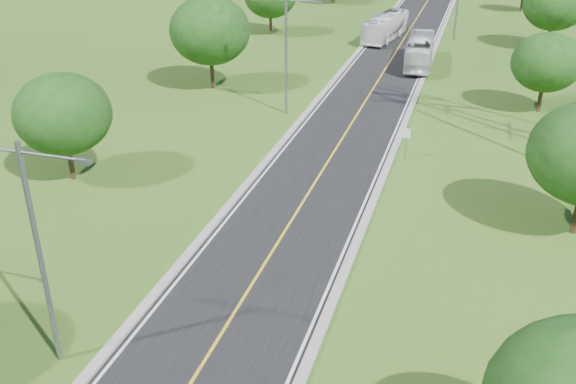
% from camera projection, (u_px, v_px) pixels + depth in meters
% --- Properties ---
extents(ground, '(260.00, 260.00, 0.00)m').
position_uv_depth(ground, '(383.00, 73.00, 67.07)').
color(ground, '#2E4F16').
rests_on(ground, ground).
extents(road, '(8.00, 150.00, 0.06)m').
position_uv_depth(road, '(392.00, 59.00, 72.20)').
color(road, black).
rests_on(road, ground).
extents(curb_left, '(0.50, 150.00, 0.22)m').
position_uv_depth(curb_left, '(355.00, 55.00, 73.27)').
color(curb_left, gray).
rests_on(curb_left, ground).
extents(curb_right, '(0.50, 150.00, 0.22)m').
position_uv_depth(curb_right, '(430.00, 61.00, 71.05)').
color(curb_right, gray).
rests_on(curb_right, ground).
extents(speed_limit_sign, '(0.55, 0.09, 2.40)m').
position_uv_depth(speed_limit_sign, '(406.00, 138.00, 46.12)').
color(speed_limit_sign, slate).
rests_on(speed_limit_sign, ground).
extents(streetlight_near_left, '(5.90, 0.25, 10.00)m').
position_uv_depth(streetlight_near_left, '(36.00, 239.00, 24.83)').
color(streetlight_near_left, slate).
rests_on(streetlight_near_left, ground).
extents(streetlight_mid_left, '(5.90, 0.25, 10.00)m').
position_uv_depth(streetlight_mid_left, '(286.00, 45.00, 53.13)').
color(streetlight_mid_left, slate).
rests_on(streetlight_mid_left, ground).
extents(tree_lb, '(6.30, 6.30, 7.33)m').
position_uv_depth(tree_lb, '(63.00, 114.00, 41.74)').
color(tree_lb, black).
rests_on(tree_lb, ground).
extents(tree_lc, '(7.56, 7.56, 8.79)m').
position_uv_depth(tree_lc, '(210.00, 30.00, 59.93)').
color(tree_lc, black).
rests_on(tree_lc, ground).
extents(tree_rc, '(5.88, 5.88, 6.84)m').
position_uv_depth(tree_rc, '(547.00, 63.00, 54.37)').
color(tree_rc, black).
rests_on(tree_rc, ground).
extents(tree_rd, '(7.14, 7.14, 8.30)m').
position_uv_depth(tree_rd, '(555.00, 4.00, 74.02)').
color(tree_rd, black).
rests_on(tree_rd, ground).
extents(bus_outbound, '(3.33, 11.37, 3.13)m').
position_uv_depth(bus_outbound, '(420.00, 51.00, 69.01)').
color(bus_outbound, silver).
rests_on(bus_outbound, road).
extents(bus_inbound, '(4.35, 11.53, 3.14)m').
position_uv_depth(bus_inbound, '(386.00, 27.00, 80.03)').
color(bus_inbound, white).
rests_on(bus_inbound, road).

